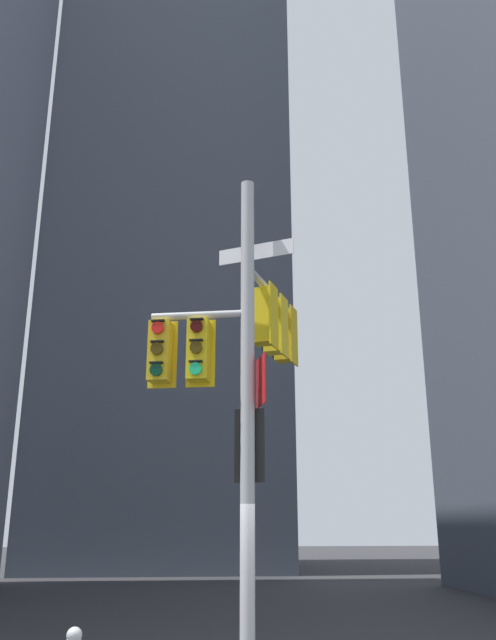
{
  "coord_description": "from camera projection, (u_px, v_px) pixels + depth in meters",
  "views": [
    {
      "loc": [
        -0.96,
        -10.25,
        2.22
      ],
      "look_at": [
        0.05,
        0.46,
        5.55
      ],
      "focal_mm": 37.05,
      "sensor_mm": 36.0,
      "label": 1
    }
  ],
  "objects": [
    {
      "name": "signal_pole_assembly",
      "position": [
        244.0,
        370.0,
        11.1
      ],
      "size": [
        2.82,
        2.58,
        7.9
      ],
      "color": "#B2B2B5",
      "rests_on": "ground"
    },
    {
      "name": "building_mid_block",
      "position": [
        172.0,
        230.0,
        40.22
      ],
      "size": [
        12.66,
        12.66,
        38.63
      ],
      "primitive_type": "cube",
      "color": "#4C5460",
      "rests_on": "ground"
    }
  ]
}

